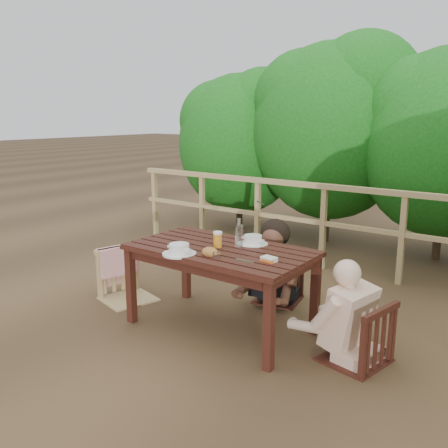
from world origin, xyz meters
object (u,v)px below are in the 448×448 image
Objects in this scene: soup_far at (253,240)px; bottle at (239,235)px; table at (220,289)px; bread_roll at (210,252)px; butter_tub at (269,260)px; chair_right at (357,304)px; tumbler at (217,256)px; beer_glass at (218,240)px; woman at (280,237)px; diner_right at (363,282)px; soup_near at (179,249)px; chair_left at (126,254)px; chair_far at (279,258)px.

bottle is at bearing -88.48° from soup_far.
bottle is at bearing 17.19° from table.
butter_tub is (0.45, 0.14, -0.02)m from bread_roll.
bottle is (0.15, 0.05, 0.48)m from table.
chair_right is 1.05m from soup_far.
soup_far reaches higher than tumbler.
table is 22.37× the size of tumbler.
beer_glass is at bearing -164.52° from bottle.
woman is 1.30m from diner_right.
beer_glass reaches higher than table.
bread_roll is 0.11m from tumbler.
chair_right is 0.18m from diner_right.
woman reaches higher than beer_glass.
chair_right reaches higher than tumbler.
beer_glass is at bearing 66.36° from soup_near.
diner_right is at bearing 101.73° from chair_right.
bottle is 0.34m from tumbler.
chair_right is 1.41m from soup_near.
bread_roll is (0.24, 0.09, -0.00)m from soup_near.
butter_tub is at bearing 17.23° from bread_roll.
woman is at bearing 68.04° from diner_right.
chair_right is 6.16× the size of beer_glass.
diner_right reaches higher than soup_far.
chair_left is at bearing -173.47° from butter_tub.
chair_right is 1.16m from bread_roll.
table is 0.49m from soup_far.
chair_left is at bearing 105.71° from diner_right.
diner_right reaches higher than bread_roll.
table is at bearing 62.69° from soup_near.
chair_far is at bearing 96.25° from soup_far.
table is at bearing 72.69° from woman.
tumbler reaches higher than butter_tub.
butter_tub is (0.69, 0.23, -0.02)m from soup_near.
chair_far is 3.17× the size of bottle.
bread_roll is at bearing -98.47° from soup_far.
bread_roll is at bearing 157.54° from tumbler.
beer_glass is at bearing 113.19° from bread_roll.
butter_tub is at bearing 103.26° from woman.
woman is (-1.06, 0.72, 0.19)m from chair_right.
tumbler is (-1.00, -0.40, 0.11)m from diner_right.
soup_near is 0.34m from tumbler.
diner_right is 18.44× the size of tumbler.
chair_left is 1.23m from bread_roll.
soup_near is at bearing -59.31° from chair_right.
soup_near reaches higher than table.
table is 1.76× the size of chair_far.
chair_right is at bearing -45.29° from chair_far.
chair_right reaches higher than soup_far.
woman is at bearing 123.56° from butter_tub.
woman is at bearing -112.70° from chair_right.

